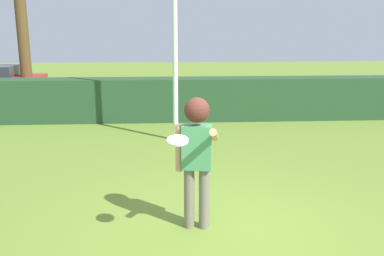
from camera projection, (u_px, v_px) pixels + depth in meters
name	position (u px, v px, depth m)	size (l,w,h in m)	color
ground_plane	(225.00, 232.00, 5.53)	(60.00, 60.00, 0.00)	olive
person	(197.00, 147.00, 5.40)	(0.56, 0.79, 1.78)	slate
frisbee	(178.00, 140.00, 4.80)	(0.25, 0.25, 0.08)	white
hedge_row	(192.00, 99.00, 12.32)	(26.74, 0.90, 1.24)	#25482A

